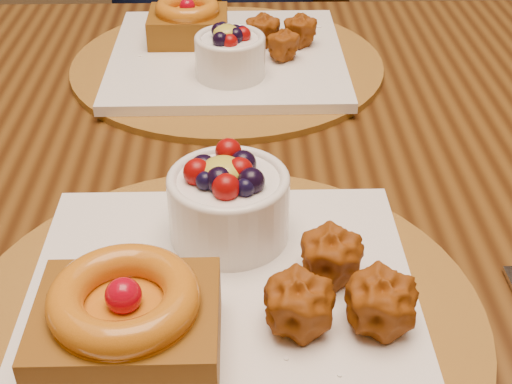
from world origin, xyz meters
TOP-DOWN VIEW (x-y plane):
  - dining_table at (-0.04, -0.09)m, footprint 1.60×0.90m
  - place_setting_near at (-0.05, -0.30)m, footprint 0.38×0.38m
  - place_setting_far at (-0.05, 0.13)m, footprint 0.38×0.38m
  - chair_far at (0.07, 0.74)m, footprint 0.51×0.51m

SIDE VIEW (x-z plane):
  - chair_far at x=0.07m, z-range 0.04..0.86m
  - dining_table at x=-0.04m, z-range 0.30..1.06m
  - place_setting_far at x=-0.05m, z-range 0.74..0.82m
  - place_setting_near at x=-0.05m, z-range 0.74..0.83m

